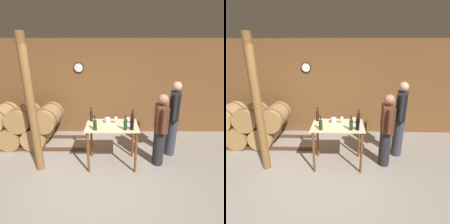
{
  "view_description": "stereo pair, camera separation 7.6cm",
  "coord_description": "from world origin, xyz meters",
  "views": [
    {
      "loc": [
        0.24,
        -2.55,
        2.39
      ],
      "look_at": [
        0.22,
        0.86,
        1.19
      ],
      "focal_mm": 28.0,
      "sensor_mm": 36.0,
      "label": 1
    },
    {
      "loc": [
        0.31,
        -2.55,
        2.39
      ],
      "look_at": [
        0.22,
        0.86,
        1.19
      ],
      "focal_mm": 28.0,
      "sensor_mm": 36.0,
      "label": 2
    }
  ],
  "objects": [
    {
      "name": "wine_bottle_far_left",
      "position": [
        -0.23,
        0.98,
        1.06
      ],
      "size": [
        0.07,
        0.07,
        0.31
      ],
      "color": "black",
      "rests_on": "tasting_table"
    },
    {
      "name": "back_wall",
      "position": [
        -0.0,
        2.43,
        1.35
      ],
      "size": [
        8.4,
        0.08,
        2.7
      ],
      "color": "brown",
      "rests_on": "ground_plane"
    },
    {
      "name": "wine_bottle_far_right",
      "position": [
        0.64,
        0.86,
        1.06
      ],
      "size": [
        0.07,
        0.07,
        0.31
      ],
      "color": "black",
      "rests_on": "tasting_table"
    },
    {
      "name": "wooden_post",
      "position": [
        -1.31,
        0.57,
        1.35
      ],
      "size": [
        0.16,
        0.16,
        2.7
      ],
      "color": "brown",
      "rests_on": "ground_plane"
    },
    {
      "name": "ground_plane",
      "position": [
        0.0,
        0.0,
        0.0
      ],
      "size": [
        14.0,
        14.0,
        0.0
      ],
      "primitive_type": "plane",
      "color": "gray"
    },
    {
      "name": "wine_bottle_left",
      "position": [
        -0.11,
        0.52,
        1.04
      ],
      "size": [
        0.07,
        0.07,
        0.29
      ],
      "color": "#193819",
      "rests_on": "tasting_table"
    },
    {
      "name": "ice_bucket",
      "position": [
        0.12,
        0.88,
        0.99
      ],
      "size": [
        0.12,
        0.12,
        0.11
      ],
      "color": "silver",
      "rests_on": "tasting_table"
    },
    {
      "name": "person_visitor_with_scarf",
      "position": [
        1.61,
        1.17,
        0.94
      ],
      "size": [
        0.34,
        0.56,
        1.77
      ],
      "color": "#333847",
      "rests_on": "ground_plane"
    },
    {
      "name": "wine_glass_near_center",
      "position": [
        0.55,
        0.82,
        1.04
      ],
      "size": [
        0.07,
        0.07,
        0.14
      ],
      "color": "silver",
      "rests_on": "tasting_table"
    },
    {
      "name": "wine_glass_near_left",
      "position": [
        0.3,
        0.84,
        1.04
      ],
      "size": [
        0.07,
        0.07,
        0.14
      ],
      "color": "silver",
      "rests_on": "tasting_table"
    },
    {
      "name": "wine_bottle_center",
      "position": [
        0.48,
        0.52,
        1.05
      ],
      "size": [
        0.07,
        0.07,
        0.3
      ],
      "color": "#193819",
      "rests_on": "tasting_table"
    },
    {
      "name": "tasting_table",
      "position": [
        0.22,
        0.76,
        0.75
      ],
      "size": [
        1.07,
        0.69,
        0.94
      ],
      "color": "beige",
      "rests_on": "ground_plane"
    },
    {
      "name": "person_host",
      "position": [
        1.23,
        0.77,
        0.84
      ],
      "size": [
        0.25,
        0.59,
        1.59
      ],
      "color": "#232328",
      "rests_on": "ground_plane"
    },
    {
      "name": "barrel_rack",
      "position": [
        -2.19,
        1.61,
        0.53
      ],
      "size": [
        3.76,
        0.85,
        1.09
      ],
      "color": "#4C331E",
      "rests_on": "ground_plane"
    },
    {
      "name": "wine_bottle_right",
      "position": [
        0.6,
        0.54,
        1.05
      ],
      "size": [
        0.07,
        0.07,
        0.3
      ],
      "color": "black",
      "rests_on": "tasting_table"
    }
  ]
}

